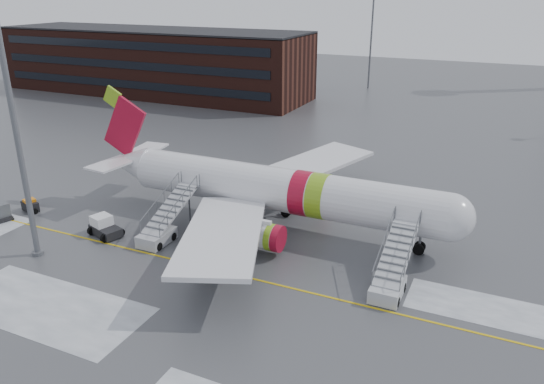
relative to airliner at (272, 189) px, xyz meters
The scene contains 10 objects.
ground 9.07m from the airliner, 104.74° to the right, with size 260.00×260.00×0.00m, color #494C4F.
airliner is the anchor object (origin of this frame).
airstair_fwd 13.97m from the airliner, 28.35° to the right, with size 2.05×7.70×3.48m.
airstair_aft 9.94m from the airliner, 137.42° to the right, with size 2.05×7.70×3.48m.
pushback_tug 14.70m from the airliner, 146.92° to the right, with size 3.29×2.85×1.69m.
uld_container 24.86m from the airliner, 157.85° to the right, with size 2.30×1.98×1.58m.
baggage_tractor 23.28m from the airliner, 163.00° to the right, with size 2.43×1.62×1.19m.
light_mast_near 21.70m from the airliner, 138.32° to the right, with size 1.20×1.20×25.27m.
terminal_building 66.52m from the airliner, 135.17° to the left, with size 62.00×16.11×12.30m.
light_mast_far_n 71.37m from the airliner, 98.26° to the left, with size 1.20×1.20×24.25m.
Camera 1 is at (20.20, -30.99, 19.95)m, focal length 35.00 mm.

